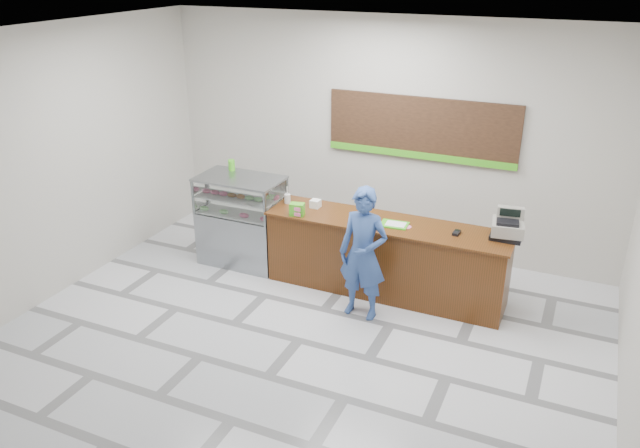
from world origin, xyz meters
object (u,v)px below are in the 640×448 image
at_px(sales_counter, 385,257).
at_px(display_case, 242,220).
at_px(customer, 363,254).
at_px(serving_tray, 394,224).
at_px(cash_register, 508,227).

bearing_deg(sales_counter, display_case, 180.00).
distance_m(sales_counter, customer, 0.76).
bearing_deg(sales_counter, serving_tray, -24.52).
relative_size(sales_counter, display_case, 2.45).
distance_m(sales_counter, cash_register, 1.64).
height_order(cash_register, serving_tray, cash_register).
relative_size(sales_counter, serving_tray, 8.85).
bearing_deg(customer, display_case, 166.07).
bearing_deg(customer, cash_register, 31.52).
distance_m(sales_counter, serving_tray, 0.54).
relative_size(sales_counter, cash_register, 7.22).
distance_m(serving_tray, customer, 0.67).
height_order(display_case, customer, customer).
bearing_deg(cash_register, display_case, 174.21).
xyz_separation_m(display_case, serving_tray, (2.34, -0.05, 0.36)).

